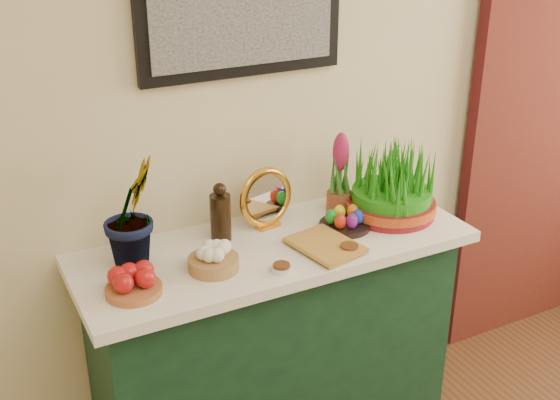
{
  "coord_description": "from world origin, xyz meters",
  "views": [
    {
      "loc": [
        -1.22,
        0.06,
        2.03
      ],
      "look_at": [
        -0.24,
        1.95,
        1.07
      ],
      "focal_mm": 45.0,
      "sensor_mm": 36.0,
      "label": 1
    }
  ],
  "objects_px": {
    "sideboard": "(274,351)",
    "hyacinth_green": "(130,196)",
    "book": "(305,253)",
    "mirror": "(266,199)",
    "wheatgrass_sabzeh": "(392,185)"
  },
  "relations": [
    {
      "from": "hyacinth_green",
      "to": "book",
      "type": "relative_size",
      "value": 1.98
    },
    {
      "from": "wheatgrass_sabzeh",
      "to": "mirror",
      "type": "bearing_deg",
      "value": 163.89
    },
    {
      "from": "hyacinth_green",
      "to": "mirror",
      "type": "height_order",
      "value": "hyacinth_green"
    },
    {
      "from": "hyacinth_green",
      "to": "mirror",
      "type": "distance_m",
      "value": 0.52
    },
    {
      "from": "sideboard",
      "to": "hyacinth_green",
      "type": "xyz_separation_m",
      "value": [
        -0.47,
        0.07,
        0.71
      ]
    },
    {
      "from": "mirror",
      "to": "book",
      "type": "distance_m",
      "value": 0.29
    },
    {
      "from": "hyacinth_green",
      "to": "mirror",
      "type": "bearing_deg",
      "value": -32.72
    },
    {
      "from": "mirror",
      "to": "wheatgrass_sabzeh",
      "type": "relative_size",
      "value": 0.67
    },
    {
      "from": "hyacinth_green",
      "to": "wheatgrass_sabzeh",
      "type": "height_order",
      "value": "hyacinth_green"
    },
    {
      "from": "mirror",
      "to": "hyacinth_green",
      "type": "bearing_deg",
      "value": -174.08
    },
    {
      "from": "sideboard",
      "to": "wheatgrass_sabzeh",
      "type": "bearing_deg",
      "value": -0.83
    },
    {
      "from": "sideboard",
      "to": "hyacinth_green",
      "type": "height_order",
      "value": "hyacinth_green"
    },
    {
      "from": "sideboard",
      "to": "book",
      "type": "xyz_separation_m",
      "value": [
        0.04,
        -0.15,
        0.48
      ]
    },
    {
      "from": "sideboard",
      "to": "book",
      "type": "bearing_deg",
      "value": -74.15
    },
    {
      "from": "sideboard",
      "to": "mirror",
      "type": "bearing_deg",
      "value": 75.05
    }
  ]
}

